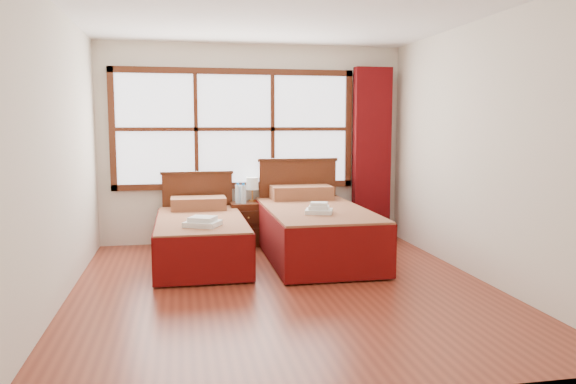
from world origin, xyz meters
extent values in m
plane|color=brown|center=(0.00, 0.00, 0.00)|extent=(4.50, 4.50, 0.00)
plane|color=white|center=(0.00, 0.00, 2.60)|extent=(4.50, 4.50, 0.00)
plane|color=silver|center=(0.00, 2.25, 1.30)|extent=(4.00, 0.00, 4.00)
plane|color=silver|center=(-2.00, 0.00, 1.30)|extent=(0.00, 4.50, 4.50)
plane|color=silver|center=(2.00, 0.00, 1.30)|extent=(0.00, 4.50, 4.50)
cube|color=white|center=(-0.25, 2.22, 1.50)|extent=(3.00, 0.02, 1.40)
cube|color=#4B2110|center=(-0.25, 2.20, 0.76)|extent=(3.16, 0.06, 0.08)
cube|color=#4B2110|center=(-0.25, 2.20, 2.24)|extent=(3.16, 0.06, 0.08)
cube|color=#4B2110|center=(-1.79, 2.20, 1.50)|extent=(0.08, 0.06, 1.56)
cube|color=#4B2110|center=(1.29, 2.20, 1.50)|extent=(0.08, 0.06, 1.56)
cube|color=#4B2110|center=(-0.75, 2.20, 1.50)|extent=(0.05, 0.05, 1.40)
cube|color=#4B2110|center=(0.25, 2.20, 1.50)|extent=(0.05, 0.05, 1.40)
cube|color=#4B2110|center=(-0.25, 2.20, 1.50)|extent=(3.00, 0.05, 0.05)
cube|color=#61090C|center=(1.60, 2.11, 1.17)|extent=(0.50, 0.16, 2.30)
cube|color=#3F1C0D|center=(-0.75, 1.13, 0.14)|extent=(0.86, 1.72, 0.28)
cube|color=#62170E|center=(-0.75, 1.13, 0.40)|extent=(0.96, 1.90, 0.23)
cube|color=#670C0A|center=(-1.23, 1.13, 0.26)|extent=(0.03, 1.90, 0.48)
cube|color=#670C0A|center=(-0.27, 1.13, 0.26)|extent=(0.03, 1.90, 0.48)
cube|color=#670C0A|center=(-0.75, 0.18, 0.26)|extent=(0.96, 0.03, 0.48)
cube|color=#62170E|center=(-0.75, 1.82, 0.59)|extent=(0.67, 0.39, 0.15)
cube|color=#4B2110|center=(-0.75, 2.14, 0.47)|extent=(0.90, 0.06, 0.93)
cube|color=#3F1C0D|center=(-0.75, 2.14, 0.94)|extent=(0.93, 0.08, 0.04)
cube|color=#3F1C0D|center=(0.58, 1.13, 0.16)|extent=(1.00, 1.99, 0.32)
cube|color=#62170E|center=(0.58, 1.13, 0.46)|extent=(1.11, 2.21, 0.27)
cube|color=#670C0A|center=(0.02, 1.13, 0.30)|extent=(0.03, 2.21, 0.55)
cube|color=#670C0A|center=(1.13, 1.13, 0.30)|extent=(0.03, 2.21, 0.55)
cube|color=#670C0A|center=(0.58, 0.03, 0.30)|extent=(1.11, 0.03, 0.55)
cube|color=#62170E|center=(0.58, 1.93, 0.68)|extent=(0.78, 0.45, 0.17)
cube|color=#4B2110|center=(0.58, 2.14, 0.54)|extent=(1.04, 0.06, 1.08)
cube|color=#3F1C0D|center=(0.58, 2.14, 1.09)|extent=(1.08, 0.08, 0.04)
cube|color=#4B2110|center=(-0.13, 2.00, 0.28)|extent=(0.42, 0.37, 0.56)
cube|color=#3F1C0D|center=(-0.13, 1.80, 0.17)|extent=(0.37, 0.02, 0.17)
cube|color=#3F1C0D|center=(-0.13, 1.80, 0.39)|extent=(0.37, 0.02, 0.17)
sphere|color=#AC8B3A|center=(-0.13, 1.78, 0.17)|extent=(0.03, 0.03, 0.03)
sphere|color=#AC8B3A|center=(-0.13, 1.78, 0.39)|extent=(0.03, 0.03, 0.03)
cube|color=white|center=(-0.75, 0.63, 0.54)|extent=(0.43, 0.41, 0.05)
cube|color=white|center=(-0.75, 0.63, 0.59)|extent=(0.32, 0.30, 0.05)
cube|color=white|center=(0.52, 0.72, 0.62)|extent=(0.35, 0.33, 0.05)
cube|color=white|center=(0.52, 0.72, 0.66)|extent=(0.27, 0.25, 0.04)
cube|color=white|center=(0.52, 0.72, 0.70)|extent=(0.22, 0.20, 0.04)
cylinder|color=#C88A40|center=(-0.04, 2.12, 0.57)|extent=(0.10, 0.10, 0.02)
cylinder|color=#C88A40|center=(-0.04, 2.12, 0.64)|extent=(0.02, 0.02, 0.13)
cylinder|color=silver|center=(-0.04, 2.12, 0.79)|extent=(0.16, 0.16, 0.16)
cylinder|color=#C3E5FB|center=(-0.24, 1.96, 0.67)|extent=(0.07, 0.07, 0.23)
cylinder|color=blue|center=(-0.24, 1.96, 0.81)|extent=(0.03, 0.03, 0.03)
cylinder|color=#C3E5FB|center=(-0.18, 1.91, 0.67)|extent=(0.07, 0.07, 0.23)
cylinder|color=blue|center=(-0.18, 1.91, 0.81)|extent=(0.03, 0.03, 0.03)
camera|label=1|loc=(-0.96, -5.16, 1.56)|focal=35.00mm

